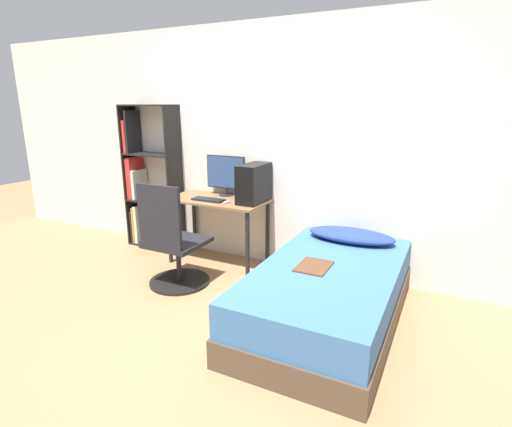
# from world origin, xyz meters

# --- Properties ---
(ground_plane) EXTENTS (14.00, 14.00, 0.00)m
(ground_plane) POSITION_xyz_m (0.00, 0.00, 0.00)
(ground_plane) COLOR #9E754C
(wall_back) EXTENTS (8.00, 0.05, 2.50)m
(wall_back) POSITION_xyz_m (0.00, 1.43, 1.25)
(wall_back) COLOR silver
(wall_back) RESTS_ON ground_plane
(desk) EXTENTS (1.07, 0.56, 0.73)m
(desk) POSITION_xyz_m (-0.48, 1.12, 0.61)
(desk) COLOR brown
(desk) RESTS_ON ground_plane
(bookshelf) EXTENTS (0.68, 0.29, 1.69)m
(bookshelf) POSITION_xyz_m (-1.60, 1.26, 0.79)
(bookshelf) COLOR black
(bookshelf) RESTS_ON ground_plane
(office_chair) EXTENTS (0.58, 0.58, 1.02)m
(office_chair) POSITION_xyz_m (-0.55, 0.43, 0.37)
(office_chair) COLOR black
(office_chair) RESTS_ON ground_plane
(bed) EXTENTS (1.04, 1.89, 0.47)m
(bed) POSITION_xyz_m (0.95, 0.46, 0.23)
(bed) COLOR #4C3D2D
(bed) RESTS_ON ground_plane
(pillow) EXTENTS (0.79, 0.36, 0.11)m
(pillow) POSITION_xyz_m (0.95, 1.15, 0.53)
(pillow) COLOR navy
(pillow) RESTS_ON bed
(magazine) EXTENTS (0.24, 0.32, 0.01)m
(magazine) POSITION_xyz_m (0.85, 0.40, 0.48)
(magazine) COLOR #56331E
(magazine) RESTS_ON bed
(monitor) EXTENTS (0.47, 0.16, 0.44)m
(monitor) POSITION_xyz_m (-0.49, 1.31, 0.97)
(monitor) COLOR black
(monitor) RESTS_ON desk
(keyboard) EXTENTS (0.35, 0.13, 0.02)m
(keyboard) POSITION_xyz_m (-0.52, 1.01, 0.74)
(keyboard) COLOR black
(keyboard) RESTS_ON desk
(pc_tower) EXTENTS (0.21, 0.43, 0.39)m
(pc_tower) POSITION_xyz_m (-0.07, 1.17, 0.92)
(pc_tower) COLOR black
(pc_tower) RESTS_ON desk
(mouse) EXTENTS (0.06, 0.09, 0.02)m
(mouse) POSITION_xyz_m (-0.30, 1.01, 0.74)
(mouse) COLOR silver
(mouse) RESTS_ON desk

